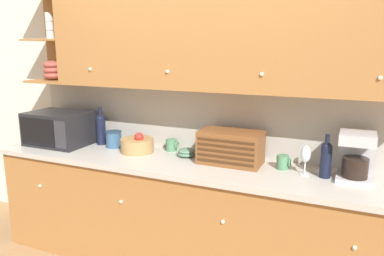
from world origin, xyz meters
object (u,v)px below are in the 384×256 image
Objects in this scene: microwave at (59,128)px; mug at (172,145)px; wine_bottle at (101,128)px; second_wine_bottle at (326,158)px; bread_box at (231,147)px; wine_glass at (306,155)px; fruit_basket at (137,145)px; mug_blue_second at (283,162)px; coffee_maker at (356,156)px; storage_canister at (114,139)px; bowl_stack_on_counter at (186,152)px.

mug is at bearing 12.04° from microwave.
microwave is 5.12× the size of mug.
wine_bottle is 1.94m from second_wine_bottle.
second_wine_bottle is at bearing -3.15° from bread_box.
wine_bottle is 1.59× the size of wine_glass.
fruit_basket is 2.60× the size of mug.
coffee_maker reaches higher than mug_blue_second.
second_wine_bottle reaches higher than storage_canister.
microwave reaches higher than bowl_stack_on_counter.
fruit_basket is at bearing -179.11° from coffee_maker.
coffee_maker reaches higher than bread_box.
mug_blue_second is (0.39, 0.03, -0.07)m from bread_box.
mug is 1.14m from wine_glass.
microwave is at bearing -167.96° from mug.
mug is (0.52, 0.10, -0.02)m from storage_canister.
fruit_basket is 1.50m from second_wine_bottle.
microwave is at bearing -176.93° from bread_box.
storage_canister is 0.31× the size of bread_box.
bread_box is (0.81, 0.02, 0.06)m from fruit_basket.
wine_bottle is at bearing 24.18° from microwave.
wine_bottle is 0.72× the size of bread_box.
bread_box is (1.09, -0.03, 0.05)m from storage_canister.
wine_bottle is at bearing 166.56° from storage_canister.
wine_bottle reaches higher than mug.
wine_bottle is at bearing 176.85° from second_wine_bottle.
storage_canister is 0.53m from mug.
mug is at bearing 172.22° from second_wine_bottle.
mug is 0.23× the size of bread_box.
microwave is at bearing -176.74° from mug_blue_second.
fruit_basket is at bearing -12.07° from wine_bottle.
storage_canister is 1.41× the size of mug_blue_second.
coffee_maker reaches higher than wine_glass.
mug is at bearing 166.80° from bread_box.
second_wine_bottle is (0.13, 0.01, -0.01)m from wine_glass.
wine_glass is 0.32m from coffee_maker.
fruit_basket is (0.79, 0.06, -0.09)m from microwave.
bowl_stack_on_counter is 0.45× the size of coffee_maker.
bread_box is (0.38, -0.03, 0.09)m from bowl_stack_on_counter.
wine_glass reaches higher than bowl_stack_on_counter.
fruit_basket is at bearing 179.51° from second_wine_bottle.
mug is at bearing 174.74° from coffee_maker.
mug is at bearing 5.39° from wine_bottle.
fruit_basket is (0.28, -0.06, -0.01)m from storage_canister.
storage_canister is 1.78m from second_wine_bottle.
bowl_stack_on_counter is (0.87, -0.04, -0.12)m from wine_bottle.
microwave is at bearing -155.82° from wine_bottle.
bread_box is (0.57, -0.13, 0.08)m from mug.
second_wine_bottle is (1.78, -0.07, 0.06)m from storage_canister.
wine_glass is (1.81, -0.11, -0.01)m from wine_bottle.
mug is (0.68, 0.06, -0.11)m from wine_bottle.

